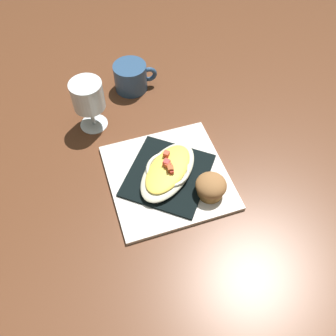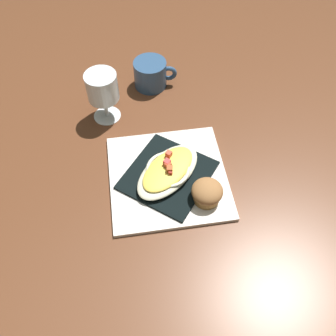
{
  "view_description": "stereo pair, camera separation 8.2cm",
  "coord_description": "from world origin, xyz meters",
  "px_view_note": "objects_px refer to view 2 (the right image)",
  "views": [
    {
      "loc": [
        0.22,
        0.43,
        0.71
      ],
      "look_at": [
        0.0,
        0.0,
        0.04
      ],
      "focal_mm": 39.41,
      "sensor_mm": 36.0,
      "label": 1
    },
    {
      "loc": [
        0.15,
        0.46,
        0.71
      ],
      "look_at": [
        0.0,
        0.0,
        0.04
      ],
      "focal_mm": 39.41,
      "sensor_mm": 36.0,
      "label": 2
    }
  ],
  "objects_px": {
    "square_plate": "(168,177)",
    "gratin_dish": "(168,170)",
    "stemmed_glass": "(102,89)",
    "muffin": "(207,192)",
    "coffee_mug": "(151,75)"
  },
  "relations": [
    {
      "from": "coffee_mug",
      "to": "stemmed_glass",
      "type": "distance_m",
      "value": 0.18
    },
    {
      "from": "square_plate",
      "to": "gratin_dish",
      "type": "relative_size",
      "value": 1.3
    },
    {
      "from": "square_plate",
      "to": "muffin",
      "type": "xyz_separation_m",
      "value": [
        -0.06,
        0.08,
        0.03
      ]
    },
    {
      "from": "gratin_dish",
      "to": "coffee_mug",
      "type": "bearing_deg",
      "value": -99.36
    },
    {
      "from": "gratin_dish",
      "to": "muffin",
      "type": "bearing_deg",
      "value": 125.77
    },
    {
      "from": "stemmed_glass",
      "to": "coffee_mug",
      "type": "bearing_deg",
      "value": -150.28
    },
    {
      "from": "muffin",
      "to": "stemmed_glass",
      "type": "distance_m",
      "value": 0.36
    },
    {
      "from": "coffee_mug",
      "to": "muffin",
      "type": "bearing_deg",
      "value": 91.1
    },
    {
      "from": "square_plate",
      "to": "stemmed_glass",
      "type": "xyz_separation_m",
      "value": [
        0.09,
        -0.24,
        0.09
      ]
    },
    {
      "from": "gratin_dish",
      "to": "coffee_mug",
      "type": "height_order",
      "value": "coffee_mug"
    },
    {
      "from": "muffin",
      "to": "coffee_mug",
      "type": "xyz_separation_m",
      "value": [
        0.01,
        -0.41,
        -0.0
      ]
    },
    {
      "from": "square_plate",
      "to": "gratin_dish",
      "type": "bearing_deg",
      "value": -101.56
    },
    {
      "from": "coffee_mug",
      "to": "stemmed_glass",
      "type": "relative_size",
      "value": 0.87
    },
    {
      "from": "gratin_dish",
      "to": "muffin",
      "type": "relative_size",
      "value": 3.0
    },
    {
      "from": "gratin_dish",
      "to": "stemmed_glass",
      "type": "distance_m",
      "value": 0.26
    }
  ]
}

